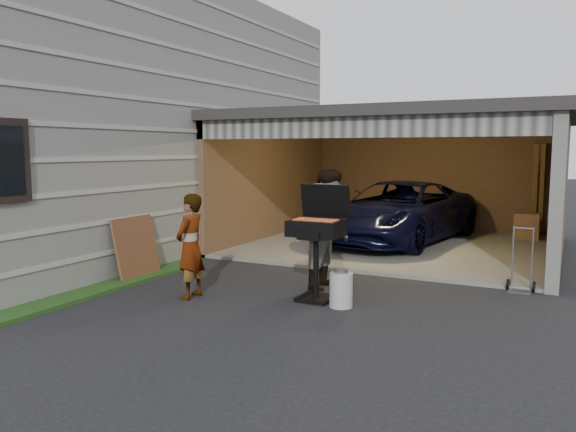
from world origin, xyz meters
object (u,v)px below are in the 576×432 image
Objects in this scene: woman at (190,246)px; man at (331,229)px; bbq_grill at (317,232)px; plywood_panel at (136,248)px; minivan at (398,214)px; hand_truck at (521,279)px; propane_tank at (341,290)px.

woman is 0.82× the size of man.
bbq_grill is (1.68, 0.72, 0.22)m from woman.
woman is 1.46× the size of plywood_panel.
minivan is 2.65× the size of man.
bbq_grill reaches higher than minivan.
minivan reaches higher than hand_truck.
minivan is 4.95× the size of hand_truck.
propane_tank is at bearing -145.93° from man.
bbq_grill is 1.58× the size of plywood_panel.
bbq_grill is 3.28m from plywood_panel.
bbq_grill is (0.10, -0.75, 0.05)m from man.
propane_tank is 3.69m from plywood_panel.
woman is 1.69m from plywood_panel.
plywood_panel is at bearing -109.85° from minivan.
woman reaches higher than plywood_panel.
minivan is 5.26m from bbq_grill.
woman is at bearing -156.67° from bbq_grill.
plywood_panel is at bearing 109.39° from man.
bbq_grill reaches higher than propane_tank.
propane_tank is (2.12, 0.53, -0.52)m from woman.
plywood_panel is at bearing -177.93° from bbq_grill.
plywood_panel is (-3.68, 0.08, 0.28)m from propane_tank.
minivan reaches higher than propane_tank.
plywood_panel is at bearing -114.80° from woman.
woman is at bearing 136.99° from man.
bbq_grill is at bearing 109.73° from woman.
plywood_panel is at bearing 178.83° from propane_tank.
man is 1.77× the size of plywood_panel.
propane_tank is at bearing 100.44° from woman.
man is 2.97m from hand_truck.
minivan is 2.97× the size of bbq_grill.
hand_truck is at bearing 35.20° from bbq_grill.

